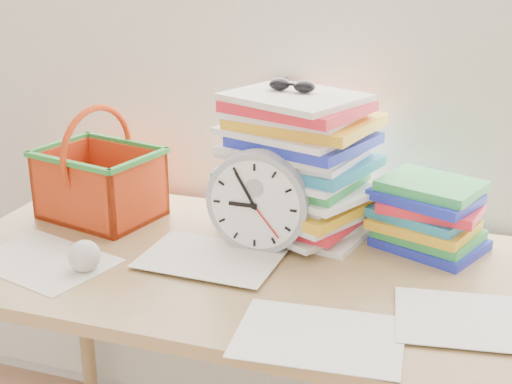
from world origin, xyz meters
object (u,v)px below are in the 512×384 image
at_px(desk, 249,293).
at_px(paper_stack, 299,164).
at_px(book_stack, 426,214).
at_px(clock, 258,202).
at_px(basket, 99,163).

distance_m(desk, paper_stack, 0.34).
height_order(desk, book_stack, book_stack).
height_order(clock, basket, basket).
relative_size(paper_stack, basket, 1.20).
height_order(paper_stack, clock, paper_stack).
distance_m(desk, clock, 0.21).
xyz_separation_m(desk, basket, (-0.46, 0.14, 0.22)).
bearing_deg(paper_stack, book_stack, 1.01).
distance_m(clock, basket, 0.46).
distance_m(book_stack, basket, 0.82).
height_order(desk, basket, basket).
height_order(paper_stack, book_stack, paper_stack).
bearing_deg(paper_stack, clock, -110.27).
xyz_separation_m(paper_stack, clock, (-0.05, -0.15, -0.05)).
relative_size(paper_stack, book_stack, 1.29).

